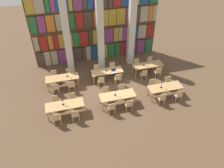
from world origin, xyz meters
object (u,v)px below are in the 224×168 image
chair_4 (112,108)px  reading_table_5 (148,66)px  reading_table_4 (107,72)px  chair_3 (72,99)px  pillar_right (132,27)px  chair_13 (54,76)px  reading_table_1 (117,96)px  chair_22 (158,72)px  chair_2 (75,115)px  desk_lamp_2 (162,83)px  chair_6 (129,104)px  chair_0 (57,118)px  chair_8 (162,98)px  chair_17 (97,70)px  chair_11 (168,82)px  desk_lamp_4 (106,67)px  chair_20 (144,74)px  desk_lamp_0 (63,101)px  laptop (114,71)px  chair_15 (69,74)px  chair_18 (118,78)px  chair_1 (55,102)px  chair_7 (122,90)px  desk_lamp_1 (115,91)px  chair_16 (101,81)px  chair_14 (71,85)px  chair_19 (113,68)px  chair_21 (137,64)px  pillar_center (100,31)px  desk_lamp_5 (144,62)px  chair_23 (150,62)px  reading_table_0 (65,106)px  chair_9 (153,85)px  pillar_left (67,34)px  desk_lamp_3 (67,73)px  reading_table_3 (62,78)px

chair_4 → reading_table_5: size_ratio=0.40×
reading_table_4 → chair_3: bearing=-143.3°
pillar_right → chair_13: bearing=-170.3°
reading_table_1 → chair_22: size_ratio=2.52×
chair_2 → desk_lamp_2: desk_lamp_2 is taller
chair_6 → chair_0: bearing=-179.7°
chair_6 → reading_table_4: size_ratio=0.40×
chair_8 → chair_17: (-3.21, 4.08, 0.00)m
chair_11 → desk_lamp_4: size_ratio=1.96×
chair_11 → chair_20: same height
desk_lamp_0 → laptop: bearing=33.6°
chair_15 → chair_18: 3.50m
chair_1 → chair_7: bearing=-179.7°
chair_3 → desk_lamp_1: desk_lamp_1 is taller
chair_8 → chair_16: 4.19m
chair_14 → chair_16: 2.02m
reading_table_1 → chair_17: 3.42m
chair_19 → chair_21: size_ratio=1.00×
desk_lamp_0 → chair_14: 2.20m
chair_3 → chair_4: 2.52m
pillar_center → desk_lamp_5: size_ratio=13.34×
desk_lamp_2 → chair_23: size_ratio=0.55×
chair_0 → desk_lamp_2: 6.67m
reading_table_4 → chair_20: 2.61m
reading_table_1 → chair_8: (2.63, -0.71, -0.19)m
reading_table_5 → chair_21: bearing=129.8°
chair_23 → chair_21: bearing=0.0°
reading_table_0 → reading_table_5: same height
chair_9 → desk_lamp_2: 0.94m
laptop → reading_table_5: bearing=4.6°
chair_0 → desk_lamp_1: bearing=11.7°
chair_11 → desk_lamp_0: bearing=5.4°
chair_20 → chair_11: bearing=-46.5°
desk_lamp_1 → chair_18: 2.19m
pillar_center → chair_14: pillar_center is taller
pillar_center → chair_9: pillar_center is taller
pillar_left → chair_3: pillar_left is taller
chair_9 → chair_22: (0.97, 1.32, 0.00)m
chair_0 → desk_lamp_3: bearing=74.1°
reading_table_1 → chair_9: size_ratio=2.52×
pillar_center → desk_lamp_2: 5.65m
reading_table_3 → desk_lamp_4: desk_lamp_4 is taller
desk_lamp_1 → reading_table_4: desk_lamp_1 is taller
pillar_left → chair_14: size_ratio=6.85×
chair_6 → desk_lamp_3: desk_lamp_3 is taller
reading_table_4 → reading_table_5: size_ratio=1.00×
chair_6 → chair_16: same height
desk_lamp_0 → reading_table_1: (3.27, -0.00, -0.35)m
chair_11 → chair_20: bearing=-46.5°
chair_2 → chair_19: (3.30, 4.08, 0.00)m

